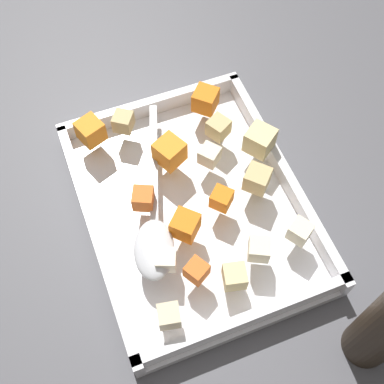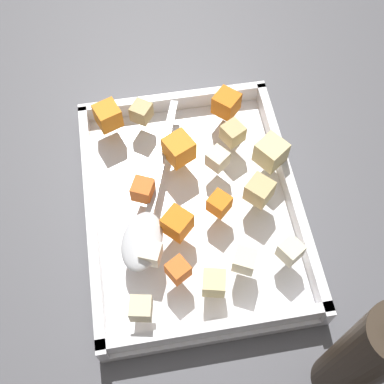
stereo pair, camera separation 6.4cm
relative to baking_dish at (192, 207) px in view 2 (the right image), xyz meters
name	(u,v)px [view 2 (the right image)]	position (x,y,z in m)	size (l,w,h in m)	color
ground_plane	(181,216)	(0.00, 0.02, -0.01)	(4.00, 4.00, 0.00)	#4C4C51
baking_dish	(192,207)	(0.00, 0.00, 0.00)	(0.35, 0.27, 0.04)	silver
carrot_chunk_front_center	(179,149)	(0.06, 0.01, 0.05)	(0.03, 0.03, 0.03)	orange
carrot_chunk_heap_side	(226,103)	(0.13, -0.07, 0.04)	(0.03, 0.03, 0.03)	orange
carrot_chunk_under_handle	(219,204)	(-0.02, -0.03, 0.04)	(0.02, 0.02, 0.02)	orange
carrot_chunk_corner_nw	(177,223)	(-0.04, 0.03, 0.04)	(0.03, 0.03, 0.03)	orange
carrot_chunk_near_left	(143,190)	(0.01, 0.06, 0.04)	(0.03, 0.03, 0.03)	orange
carrot_chunk_back_center	(108,116)	(0.13, 0.09, 0.05)	(0.03, 0.03, 0.03)	orange
carrot_chunk_heap_top	(178,270)	(-0.10, 0.03, 0.04)	(0.02, 0.02, 0.02)	orange
potato_chunk_far_left	(214,283)	(-0.12, 0.00, 0.04)	(0.03, 0.03, 0.03)	#E0CC89
potato_chunk_corner_sw	(233,133)	(0.08, -0.07, 0.04)	(0.03, 0.03, 0.03)	tan
potato_chunk_corner_ne	(218,159)	(0.04, -0.04, 0.04)	(0.02, 0.02, 0.02)	beige
potato_chunk_mid_right	(290,251)	(-0.10, -0.10, 0.04)	(0.02, 0.02, 0.02)	beige
potato_chunk_near_right	(141,308)	(-0.14, 0.08, 0.04)	(0.02, 0.02, 0.02)	beige
potato_chunk_corner_se	(271,152)	(0.04, -0.11, 0.05)	(0.03, 0.03, 0.03)	#E0CC89
potato_chunk_rim_edge	(245,261)	(-0.10, -0.05, 0.04)	(0.03, 0.03, 0.03)	beige
potato_chunk_center	(141,112)	(0.13, 0.05, 0.04)	(0.02, 0.02, 0.02)	tan
potato_chunk_near_spoon	(259,191)	(-0.01, -0.08, 0.04)	(0.03, 0.03, 0.03)	tan
parsnip_chunk_far_right	(151,254)	(-0.07, 0.06, 0.04)	(0.02, 0.02, 0.02)	silver
serving_spoon	(145,231)	(-0.04, 0.07, 0.04)	(0.26, 0.11, 0.02)	silver
pepper_mill	(362,359)	(-0.24, -0.12, 0.10)	(0.05, 0.05, 0.24)	#2D2319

